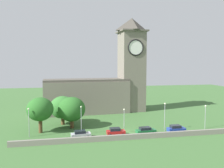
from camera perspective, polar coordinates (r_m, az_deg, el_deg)
name	(u,v)px	position (r m, az deg, el deg)	size (l,w,h in m)	color
ground_plane	(115,118)	(73.25, 0.62, -8.29)	(200.00, 200.00, 0.00)	#3D6633
church	(106,82)	(81.70, -1.52, 0.42)	(35.54, 11.55, 32.68)	slate
quay_barrier	(133,137)	(53.87, 5.14, -12.57)	(52.56, 0.70, 1.19)	gray
car_silver	(81,134)	(54.95, -7.61, -11.94)	(4.56, 2.47, 1.70)	silver
car_red	(116,132)	(56.26, 0.88, -11.44)	(4.34, 2.29, 1.80)	red
car_green	(146,131)	(57.70, 8.15, -11.11)	(4.84, 2.42, 1.73)	#1E6B38
car_blue	(176,129)	(60.41, 15.25, -10.43)	(4.35, 2.15, 1.88)	#233D9E
streetlamp_west_end	(29,118)	(57.16, -19.50, -7.70)	(0.44, 0.44, 6.78)	#9EA0A5
streetlamp_west_mid	(81,116)	(56.23, -7.47, -7.59)	(0.44, 0.44, 6.91)	#9EA0A5
streetlamp_central	(124,116)	(57.54, 2.95, -7.83)	(0.44, 0.44, 5.95)	#9EA0A5
streetlamp_east_mid	(165,112)	(60.32, 12.67, -6.70)	(0.44, 0.44, 7.11)	#9EA0A5
streetlamp_east_end	(205,113)	(65.51, 21.67, -6.49)	(0.44, 0.44, 6.17)	#9EA0A5
tree_churchyard	(40,109)	(59.83, -17.03, -5.89)	(6.39, 6.39, 8.69)	brown
tree_riverside_east	(72,109)	(62.35, -9.73, -6.04)	(7.06, 7.06, 8.18)	brown
tree_by_tower	(63,107)	(66.46, -11.87, -5.56)	(6.90, 6.90, 7.92)	brown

